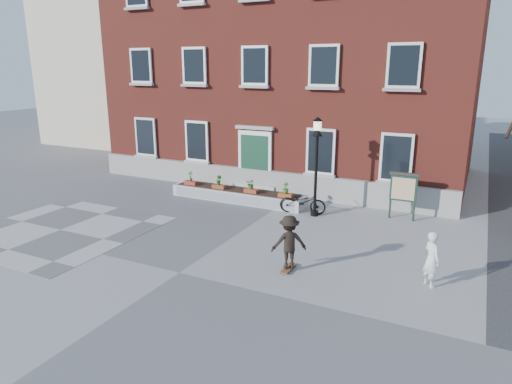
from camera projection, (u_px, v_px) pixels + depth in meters
The scene contains 10 objects.
ground at pixel (179, 273), 13.21m from camera, with size 100.00×100.00×0.00m, color gray.
checker_patch at pixel (60, 230), 16.64m from camera, with size 6.00×6.00×0.01m, color #58595B.
distant_building at pixel (138, 57), 36.46m from camera, with size 10.00×12.00×13.00m, color beige.
bicycle at pixel (303, 202), 18.41m from camera, with size 0.65×1.87×0.98m, color black.
bystander at pixel (432, 259), 12.24m from camera, with size 0.57×0.37×1.56m, color silver.
brick_building at pixel (297, 56), 24.45m from camera, with size 18.40×10.85×12.60m.
planter_assembly at pixel (238, 194), 20.18m from camera, with size 6.20×1.12×1.15m.
lamp_post at pixel (317, 153), 17.59m from camera, with size 0.40×0.40×3.93m.
notice_board at pixel (403, 188), 17.47m from camera, with size 1.10×0.16×1.87m.
skateboarder at pixel (289, 242), 13.16m from camera, with size 1.19×1.07×1.68m.
Camera 1 is at (7.38, -9.85, 5.78)m, focal length 32.00 mm.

